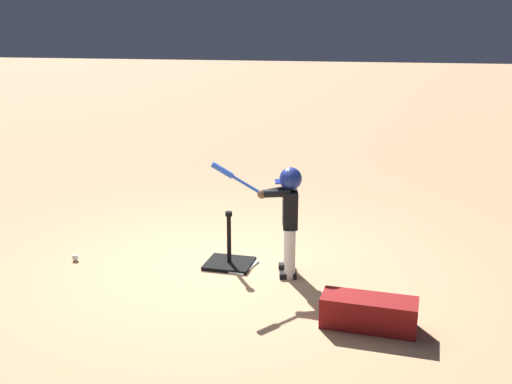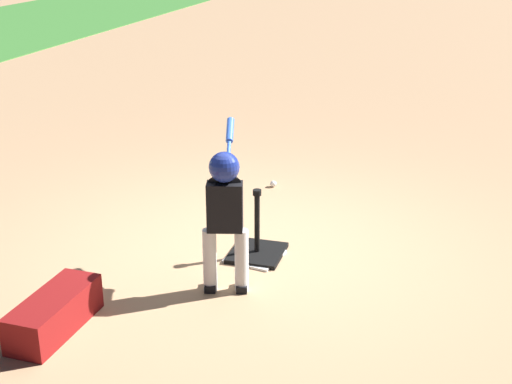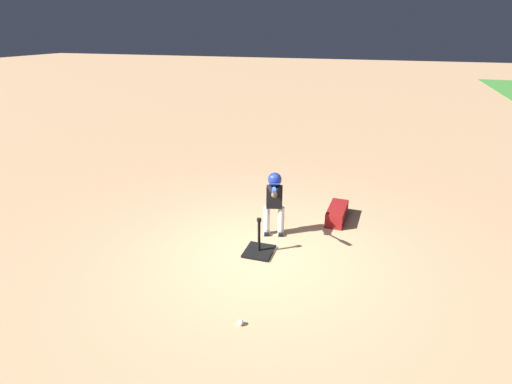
{
  "view_description": "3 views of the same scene",
  "coord_description": "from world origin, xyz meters",
  "px_view_note": "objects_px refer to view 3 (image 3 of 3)",
  "views": [
    {
      "loc": [
        -1.98,
        5.92,
        2.56
      ],
      "look_at": [
        -0.37,
        -0.34,
        0.8
      ],
      "focal_mm": 42.0,
      "sensor_mm": 36.0,
      "label": 1
    },
    {
      "loc": [
        -5.7,
        -1.69,
        2.82
      ],
      "look_at": [
        -0.77,
        -0.27,
        0.86
      ],
      "focal_mm": 50.0,
      "sensor_mm": 36.0,
      "label": 2
    },
    {
      "loc": [
        5.4,
        1.64,
        3.48
      ],
      "look_at": [
        -0.6,
        -0.3,
        0.88
      ],
      "focal_mm": 28.0,
      "sensor_mm": 36.0,
      "label": 3
    }
  ],
  "objects_px": {
    "batting_tee": "(259,249)",
    "equipment_bag": "(337,214)",
    "batter_child": "(274,197)",
    "baseball": "(241,323)"
  },
  "relations": [
    {
      "from": "batting_tee",
      "to": "batter_child",
      "type": "height_order",
      "value": "batter_child"
    },
    {
      "from": "batting_tee",
      "to": "equipment_bag",
      "type": "height_order",
      "value": "batting_tee"
    },
    {
      "from": "batter_child",
      "to": "equipment_bag",
      "type": "height_order",
      "value": "batter_child"
    },
    {
      "from": "equipment_bag",
      "to": "baseball",
      "type": "bearing_deg",
      "value": -10.68
    },
    {
      "from": "batting_tee",
      "to": "baseball",
      "type": "distance_m",
      "value": 1.78
    },
    {
      "from": "batting_tee",
      "to": "baseball",
      "type": "relative_size",
      "value": 8.52
    },
    {
      "from": "batter_child",
      "to": "baseball",
      "type": "height_order",
      "value": "batter_child"
    },
    {
      "from": "batting_tee",
      "to": "batter_child",
      "type": "relative_size",
      "value": 0.51
    },
    {
      "from": "batter_child",
      "to": "baseball",
      "type": "distance_m",
      "value": 2.53
    },
    {
      "from": "batting_tee",
      "to": "baseball",
      "type": "bearing_deg",
      "value": 10.1
    }
  ]
}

